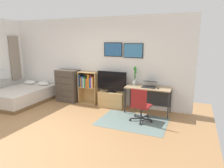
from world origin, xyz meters
TOP-DOWN VIEW (x-y plane):
  - ground_plane at (0.00, 0.00)m, footprint 7.20×7.20m
  - wall_back_with_posters at (0.01, 2.43)m, footprint 6.12×0.09m
  - area_rug at (1.67, 1.30)m, footprint 1.70×1.20m
  - bed at (-2.12, 1.41)m, footprint 1.41×1.95m
  - dresser at (-0.84, 2.15)m, footprint 0.74×0.46m
  - bookshelf at (-0.11, 2.21)m, footprint 0.63×0.30m
  - tv_stand at (0.75, 2.17)m, footprint 0.79×0.41m
  - television at (0.75, 2.15)m, footprint 0.93×0.16m
  - desk at (1.87, 2.16)m, footprint 1.24×0.57m
  - office_chair at (1.85, 1.36)m, footprint 0.57×0.58m
  - laptop at (1.90, 2.14)m, footprint 0.39×0.42m
  - computer_mouse at (2.15, 2.01)m, footprint 0.06×0.10m
  - bamboo_vase at (1.43, 2.25)m, footprint 0.09×0.10m
  - wine_glass at (1.48, 2.01)m, footprint 0.07×0.07m

SIDE VIEW (x-z plane):
  - ground_plane at x=0.00m, z-range 0.00..0.00m
  - area_rug at x=1.67m, z-range 0.00..0.01m
  - tv_stand at x=0.75m, z-range 0.00..0.48m
  - bed at x=-2.12m, z-range -0.06..0.54m
  - office_chair at x=1.85m, z-range 0.03..0.89m
  - dresser at x=-0.84m, z-range 0.00..1.06m
  - desk at x=1.87m, z-range 0.23..0.97m
  - bookshelf at x=-0.11m, z-range 0.11..1.13m
  - computer_mouse at x=2.15m, z-range 0.74..0.77m
  - television at x=0.75m, z-range 0.48..1.10m
  - laptop at x=1.90m, z-range 0.72..0.89m
  - wine_glass at x=1.48m, z-range 0.78..0.96m
  - bamboo_vase at x=1.43m, z-range 0.76..1.29m
  - wall_back_with_posters at x=0.01m, z-range 0.00..2.70m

